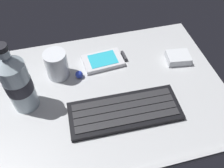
{
  "coord_description": "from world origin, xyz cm",
  "views": [
    {
      "loc": [
        -10.15,
        -40.29,
        53.66
      ],
      "look_at": [
        0.0,
        0.0,
        3.0
      ],
      "focal_mm": 38.62,
      "sensor_mm": 36.0,
      "label": 1
    }
  ],
  "objects_px": {
    "keyboard": "(125,111)",
    "water_bottle": "(17,83)",
    "charger_block": "(178,58)",
    "juice_cup": "(57,66)",
    "trackball_mouse": "(79,74)",
    "handheld_device": "(105,60)"
  },
  "relations": [
    {
      "from": "keyboard",
      "to": "handheld_device",
      "type": "relative_size",
      "value": 2.22
    },
    {
      "from": "water_bottle",
      "to": "juice_cup",
      "type": "bearing_deg",
      "value": 41.69
    },
    {
      "from": "keyboard",
      "to": "charger_block",
      "type": "height_order",
      "value": "charger_block"
    },
    {
      "from": "keyboard",
      "to": "juice_cup",
      "type": "relative_size",
      "value": 3.45
    },
    {
      "from": "trackball_mouse",
      "to": "handheld_device",
      "type": "bearing_deg",
      "value": 25.47
    },
    {
      "from": "water_bottle",
      "to": "charger_block",
      "type": "bearing_deg",
      "value": 6.7
    },
    {
      "from": "juice_cup",
      "to": "keyboard",
      "type": "bearing_deg",
      "value": -49.24
    },
    {
      "from": "charger_block",
      "to": "juice_cup",
      "type": "bearing_deg",
      "value": 175.26
    },
    {
      "from": "keyboard",
      "to": "trackball_mouse",
      "type": "relative_size",
      "value": 13.32
    },
    {
      "from": "keyboard",
      "to": "water_bottle",
      "type": "relative_size",
      "value": 1.41
    },
    {
      "from": "water_bottle",
      "to": "charger_block",
      "type": "xyz_separation_m",
      "value": [
        0.46,
        0.05,
        -0.08
      ]
    },
    {
      "from": "juice_cup",
      "to": "trackball_mouse",
      "type": "xyz_separation_m",
      "value": [
        0.06,
        -0.02,
        -0.03
      ]
    },
    {
      "from": "trackball_mouse",
      "to": "juice_cup",
      "type": "bearing_deg",
      "value": 157.78
    },
    {
      "from": "handheld_device",
      "to": "charger_block",
      "type": "xyz_separation_m",
      "value": [
        0.22,
        -0.05,
        0.0
      ]
    },
    {
      "from": "juice_cup",
      "to": "charger_block",
      "type": "xyz_separation_m",
      "value": [
        0.37,
        -0.03,
        -0.03
      ]
    },
    {
      "from": "keyboard",
      "to": "trackball_mouse",
      "type": "bearing_deg",
      "value": 121.8
    },
    {
      "from": "keyboard",
      "to": "water_bottle",
      "type": "xyz_separation_m",
      "value": [
        -0.25,
        0.09,
        0.08
      ]
    },
    {
      "from": "keyboard",
      "to": "handheld_device",
      "type": "bearing_deg",
      "value": 92.22
    },
    {
      "from": "handheld_device",
      "to": "trackball_mouse",
      "type": "height_order",
      "value": "trackball_mouse"
    },
    {
      "from": "handheld_device",
      "to": "trackball_mouse",
      "type": "bearing_deg",
      "value": -154.53
    },
    {
      "from": "water_bottle",
      "to": "trackball_mouse",
      "type": "xyz_separation_m",
      "value": [
        0.15,
        0.06,
        -0.08
      ]
    },
    {
      "from": "keyboard",
      "to": "handheld_device",
      "type": "distance_m",
      "value": 0.19
    }
  ]
}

